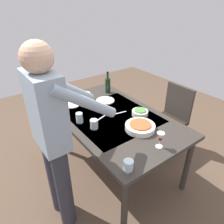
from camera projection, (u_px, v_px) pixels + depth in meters
The scene contains 18 objects.
ground_plane at pixel (112, 165), 2.68m from camera, with size 6.00×6.00×0.00m, color brown.
dining_table at pixel (112, 121), 2.34m from camera, with size 1.67×1.00×0.75m.
chair_near at pixel (172, 115), 2.76m from camera, with size 0.40×0.40×0.91m.
person_server at pixel (53, 135), 1.63m from camera, with size 0.42×0.61×1.69m.
wine_bottle at pixel (108, 85), 2.80m from camera, with size 0.07×0.07×0.30m.
wine_glass_left at pixel (61, 105), 2.32m from camera, with size 0.07×0.07×0.15m.
wine_glass_right at pixel (160, 137), 1.79m from camera, with size 0.07×0.07×0.15m.
water_cup_near_left at pixel (54, 98), 2.57m from camera, with size 0.07×0.07×0.11m, color silver.
water_cup_near_right at pixel (94, 124), 2.07m from camera, with size 0.08×0.08×0.10m, color silver.
water_cup_far_left at pixel (79, 118), 2.16m from camera, with size 0.07×0.07×0.11m, color silver.
water_cup_far_right at pixel (128, 165), 1.58m from camera, with size 0.08×0.08×0.09m, color silver.
serving_bowl_pasta at pixel (140, 127), 2.06m from camera, with size 0.30×0.30×0.07m.
side_bowl_salad at pixel (140, 112), 2.30m from camera, with size 0.18×0.18×0.07m.
side_bowl_bread at pixel (84, 95), 2.71m from camera, with size 0.16×0.16×0.07m.
dinner_plate_near at pixel (72, 104), 2.54m from camera, with size 0.23×0.23×0.01m, color white.
dinner_plate_far at pixel (105, 100), 2.63m from camera, with size 0.23×0.23×0.01m, color white.
table_knife at pixel (119, 113), 2.35m from camera, with size 0.01×0.20×0.01m, color silver.
table_fork at pixel (100, 119), 2.25m from camera, with size 0.01×0.18×0.01m, color silver.
Camera 1 is at (-1.60, 1.17, 1.93)m, focal length 33.11 mm.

